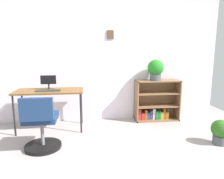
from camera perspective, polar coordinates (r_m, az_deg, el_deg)
The scene contains 8 objects.
wall_back at distance 4.11m, azimuth -6.14°, elevation 9.12°, with size 5.20×0.12×2.57m.
desk at distance 3.75m, azimuth -17.00°, elevation -1.00°, with size 1.16×0.55×0.72m.
monitor at distance 3.79m, azimuth -17.27°, elevation 1.99°, with size 0.27×0.15×0.25m.
keyboard at distance 3.67m, azimuth -17.34°, elevation -0.25°, with size 0.42×0.14×0.02m, color #2D332A.
office_chair at distance 3.08m, azimuth -19.16°, elevation -9.73°, with size 0.52×0.55×0.80m.
bookshelf_low at distance 4.28m, azimuth 12.04°, elevation -3.50°, with size 0.88×0.30×0.82m.
potted_plant_on_shelf at distance 4.10m, azimuth 12.04°, elevation 5.54°, with size 0.31×0.31×0.41m.
potted_plant_floor at distance 3.53m, azimuth 27.92°, elevation -10.19°, with size 0.27×0.27×0.38m.
Camera 1 is at (-0.07, -1.96, 1.38)m, focal length 32.84 mm.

